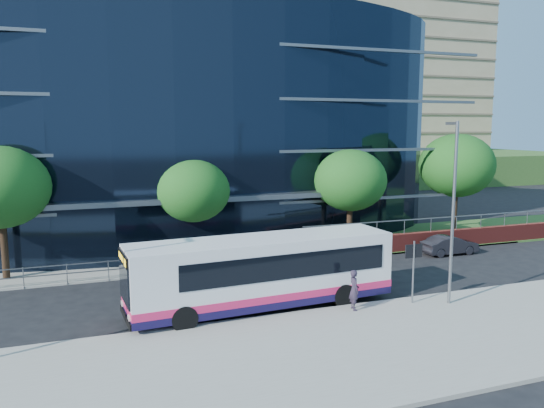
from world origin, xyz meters
name	(u,v)px	position (x,y,z in m)	size (l,w,h in m)	color
ground	(305,306)	(0.00, 0.00, 0.00)	(200.00, 200.00, 0.00)	black
pavement_near	(361,348)	(0.00, -5.00, 0.07)	(80.00, 8.00, 0.15)	gray
kerb	(314,312)	(0.00, -1.00, 0.08)	(80.00, 0.25, 0.16)	gray
yellow_line_outer	(312,312)	(0.00, -0.80, 0.01)	(80.00, 0.08, 0.01)	gold
yellow_line_inner	(311,311)	(0.00, -0.65, 0.01)	(80.00, 0.08, 0.01)	gold
far_forecourt	(140,259)	(-6.00, 11.00, 0.05)	(50.00, 8.00, 0.10)	gray
grass_verge	(528,227)	(24.00, 11.00, 0.06)	(36.00, 8.00, 0.12)	#2D511E
glass_office	(149,126)	(-4.00, 20.85, 8.00)	(44.00, 23.10, 16.00)	black
retaining_wall	(526,232)	(20.00, 7.30, 0.61)	(34.00, 0.40, 2.11)	maroon
guard_railings	(108,266)	(-8.00, 7.00, 0.82)	(24.00, 0.05, 1.10)	slate
apartment_block	(346,107)	(32.00, 57.21, 11.11)	(60.00, 42.00, 30.00)	#2D511E
street_sign	(414,259)	(4.50, -1.59, 2.15)	(0.85, 0.09, 2.80)	slate
tree_far_a	(0,187)	(-13.00, 9.00, 4.86)	(4.95, 4.95, 6.98)	black
tree_far_b	(193,191)	(-3.00, 9.50, 4.21)	(4.29, 4.29, 6.05)	black
tree_far_c	(350,180)	(7.00, 9.00, 4.54)	(4.62, 4.62, 6.51)	black
tree_far_d	(457,166)	(16.00, 10.00, 5.19)	(5.28, 5.28, 7.44)	black
tree_dist_e	(353,153)	(24.00, 40.00, 4.54)	(4.62, 4.62, 6.51)	black
tree_dist_f	(446,153)	(40.00, 42.00, 4.21)	(4.29, 4.29, 6.05)	black
streetlight_east	(453,208)	(6.00, -2.17, 4.44)	(0.15, 0.77, 8.00)	slate
city_bus	(265,271)	(-1.78, 0.30, 1.68)	(11.84, 3.44, 3.16)	silver
parked_car	(450,245)	(12.36, 5.82, 0.60)	(1.27, 3.63, 1.20)	black
pedestrian	(354,290)	(1.63, -1.51, 1.02)	(0.64, 0.42, 1.74)	#282030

